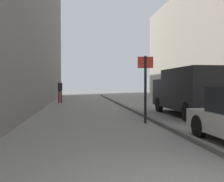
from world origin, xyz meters
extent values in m
plane|color=gray|center=(0.00, 12.00, 0.00)|extent=(80.00, 80.00, 0.00)
cube|color=#615F5B|center=(1.58, 12.00, 0.06)|extent=(0.16, 40.00, 0.12)
cylinder|color=maroon|center=(-2.96, 18.66, 0.43)|extent=(0.13, 0.13, 0.86)
cylinder|color=maroon|center=(-2.78, 18.70, 0.43)|extent=(0.13, 0.13, 0.86)
cube|color=black|center=(-2.87, 18.68, 1.23)|extent=(0.27, 0.24, 0.73)
cylinder|color=black|center=(-3.00, 18.65, 1.28)|extent=(0.10, 0.10, 0.62)
cylinder|color=black|center=(-2.74, 18.70, 1.28)|extent=(0.10, 0.10, 0.62)
sphere|color=tan|center=(-2.87, 18.68, 1.71)|extent=(0.24, 0.24, 0.24)
cube|color=black|center=(3.83, 8.54, 1.29)|extent=(1.93, 3.93, 1.90)
cube|color=black|center=(3.83, 11.27, 1.05)|extent=(1.93, 1.53, 1.42)
cube|color=black|center=(3.83, 11.80, 1.37)|extent=(1.62, 0.04, 0.63)
cylinder|color=black|center=(2.96, 11.11, 0.40)|extent=(0.22, 0.80, 0.80)
cylinder|color=black|center=(4.69, 11.11, 0.40)|extent=(0.22, 0.80, 0.80)
cylinder|color=black|center=(2.96, 7.28, 0.40)|extent=(0.22, 0.80, 0.80)
cylinder|color=black|center=(1.98, 4.20, 0.32)|extent=(0.22, 0.64, 0.64)
cylinder|color=black|center=(1.14, 7.04, 1.30)|extent=(0.10, 0.10, 2.60)
cube|color=red|center=(1.14, 7.04, 2.35)|extent=(0.60, 0.09, 0.44)
camera|label=1|loc=(-1.45, -2.94, 1.53)|focal=42.57mm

